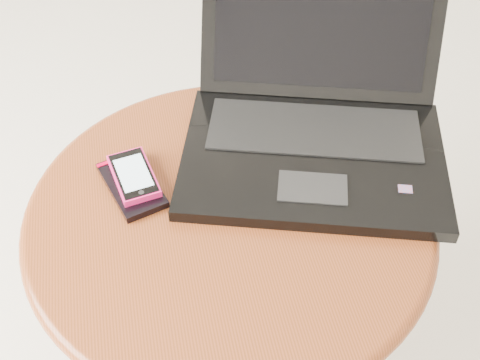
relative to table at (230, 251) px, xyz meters
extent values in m
plane|color=silver|center=(0.07, 0.08, -0.38)|extent=(4.00, 4.00, 0.00)
cylinder|color=brown|center=(0.00, 0.00, -0.14)|extent=(0.10, 0.10, 0.42)
cylinder|color=#622E10|center=(0.00, 0.00, 0.09)|extent=(0.57, 0.57, 0.03)
torus|color=#622E10|center=(0.00, 0.00, 0.09)|extent=(0.60, 0.60, 0.03)
cube|color=black|center=(0.14, 0.06, 0.11)|extent=(0.47, 0.39, 0.02)
cube|color=black|center=(0.16, 0.12, 0.12)|extent=(0.36, 0.22, 0.00)
cube|color=black|center=(0.12, 0.00, 0.12)|extent=(0.11, 0.09, 0.00)
cube|color=red|center=(0.25, -0.03, 0.12)|extent=(0.02, 0.02, 0.00)
cube|color=black|center=(0.20, 0.25, 0.23)|extent=(0.41, 0.23, 0.22)
cube|color=black|center=(0.20, 0.25, 0.23)|extent=(0.36, 0.19, 0.18)
cube|color=black|center=(-0.13, 0.07, 0.11)|extent=(0.10, 0.14, 0.01)
cube|color=#BE002A|center=(-0.15, 0.12, 0.11)|extent=(0.06, 0.03, 0.00)
cube|color=#F71D70|center=(-0.13, 0.08, 0.12)|extent=(0.07, 0.11, 0.01)
cube|color=black|center=(-0.13, 0.08, 0.12)|extent=(0.07, 0.11, 0.00)
cube|color=silver|center=(-0.13, 0.08, 0.13)|extent=(0.06, 0.08, 0.00)
cylinder|color=black|center=(-0.12, 0.03, 0.13)|extent=(0.01, 0.01, 0.00)
camera|label=1|loc=(-0.11, -0.60, 0.79)|focal=47.31mm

